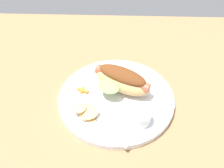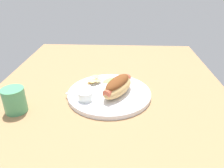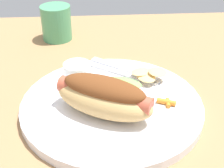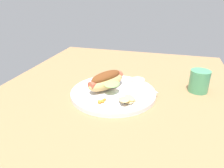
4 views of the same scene
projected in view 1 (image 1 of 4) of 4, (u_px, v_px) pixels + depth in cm
name	position (u px, v px, depth cm)	size (l,w,h in cm)	color
ground_plane	(111.00, 102.00, 66.66)	(120.00, 90.00, 1.80)	#9E754C
plate	(116.00, 97.00, 65.78)	(30.18, 30.18, 1.60)	white
hot_dog	(122.00, 79.00, 64.73)	(17.12, 13.41, 6.32)	tan
sauce_ramekin	(140.00, 117.00, 58.11)	(5.03, 5.03, 3.04)	white
fork	(105.00, 123.00, 58.55)	(12.54, 8.99, 0.40)	silver
knife	(104.00, 130.00, 56.99)	(13.43, 1.40, 0.36)	silver
chips_pile	(87.00, 112.00, 59.58)	(7.46, 6.88, 2.29)	#E7BF73
carrot_garnish	(83.00, 90.00, 65.84)	(3.23, 2.27, 0.89)	orange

